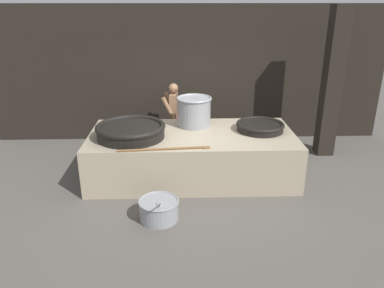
{
  "coord_description": "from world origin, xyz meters",
  "views": [
    {
      "loc": [
        -0.23,
        -6.79,
        3.31
      ],
      "look_at": [
        0.0,
        0.0,
        0.67
      ],
      "focal_mm": 35.0,
      "sensor_mm": 36.0,
      "label": 1
    }
  ],
  "objects_px": {
    "cook": "(173,114)",
    "stock_pot": "(194,111)",
    "giant_wok_near": "(131,130)",
    "giant_wok_far": "(260,126)",
    "prep_bowl_vegetables": "(159,209)"
  },
  "relations": [
    {
      "from": "giant_wok_near",
      "to": "stock_pot",
      "type": "height_order",
      "value": "stock_pot"
    },
    {
      "from": "giant_wok_near",
      "to": "prep_bowl_vegetables",
      "type": "height_order",
      "value": "giant_wok_near"
    },
    {
      "from": "cook",
      "to": "prep_bowl_vegetables",
      "type": "distance_m",
      "value": 3.12
    },
    {
      "from": "stock_pot",
      "to": "cook",
      "type": "distance_m",
      "value": 1.12
    },
    {
      "from": "giant_wok_near",
      "to": "prep_bowl_vegetables",
      "type": "relative_size",
      "value": 1.54
    },
    {
      "from": "giant_wok_near",
      "to": "stock_pot",
      "type": "bearing_deg",
      "value": 28.66
    },
    {
      "from": "giant_wok_near",
      "to": "cook",
      "type": "bearing_deg",
      "value": 64.75
    },
    {
      "from": "giant_wok_far",
      "to": "prep_bowl_vegetables",
      "type": "distance_m",
      "value": 2.7
    },
    {
      "from": "giant_wok_near",
      "to": "cook",
      "type": "relative_size",
      "value": 0.83
    },
    {
      "from": "giant_wok_far",
      "to": "stock_pot",
      "type": "xyz_separation_m",
      "value": [
        -1.29,
        0.34,
        0.22
      ]
    },
    {
      "from": "cook",
      "to": "giant_wok_far",
      "type": "bearing_deg",
      "value": 148.54
    },
    {
      "from": "prep_bowl_vegetables",
      "to": "giant_wok_far",
      "type": "bearing_deg",
      "value": 41.85
    },
    {
      "from": "stock_pot",
      "to": "giant_wok_near",
      "type": "bearing_deg",
      "value": -151.34
    },
    {
      "from": "cook",
      "to": "stock_pot",
      "type": "bearing_deg",
      "value": 119.96
    },
    {
      "from": "giant_wok_far",
      "to": "stock_pot",
      "type": "relative_size",
      "value": 1.33
    }
  ]
}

